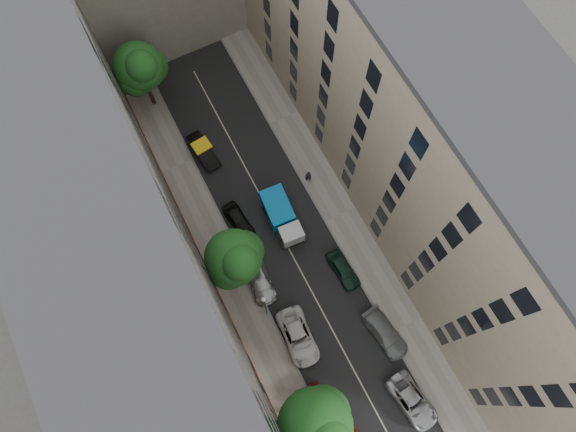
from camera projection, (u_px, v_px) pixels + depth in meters
ground at (285, 242)px, 44.77m from camera, size 120.00×120.00×0.00m
road_surface at (285, 242)px, 44.76m from camera, size 8.00×44.00×0.02m
sidewalk_left at (228, 270)px, 43.85m from camera, size 3.00×44.00×0.15m
sidewalk_right at (340, 214)px, 45.55m from camera, size 3.00×44.00×0.15m
building_left at (135, 271)px, 33.66m from camera, size 8.00×44.00×20.00m
building_right at (420, 135)px, 37.05m from camera, size 8.00×44.00×20.00m
tarp_truck at (281, 216)px, 44.20m from camera, size 2.37×5.24×2.36m
car_left_1 at (323, 407)px, 39.59m from camera, size 1.63×4.01×1.29m
car_left_2 at (298, 337)px, 41.36m from camera, size 2.71×5.12×1.37m
car_left_3 at (260, 280)px, 42.97m from camera, size 2.17×4.53×1.28m
car_left_4 at (239, 221)px, 44.75m from camera, size 1.90×3.92×1.29m
car_left_5 at (203, 151)px, 47.00m from camera, size 1.87×4.23×1.35m
car_right_0 at (412, 401)px, 39.74m from camera, size 2.74×4.93×1.31m
car_right_1 at (385, 334)px, 41.47m from camera, size 2.43×4.78×1.33m
car_right_2 at (343, 269)px, 43.28m from camera, size 1.72×3.85×1.29m
tree_near at (317, 427)px, 34.11m from camera, size 5.42×5.17×8.85m
tree_mid at (235, 259)px, 38.10m from camera, size 4.77×4.41×8.49m
tree_far at (140, 69)px, 44.18m from camera, size 4.80×4.44×8.05m
lamp_post at (265, 305)px, 38.72m from camera, size 0.36×0.36×6.58m
pedestrian at (308, 176)px, 45.81m from camera, size 0.71×0.61×1.66m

